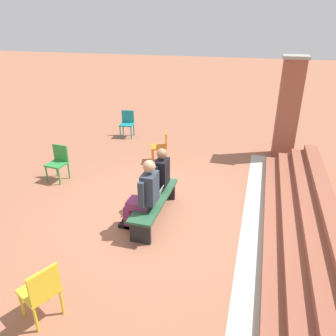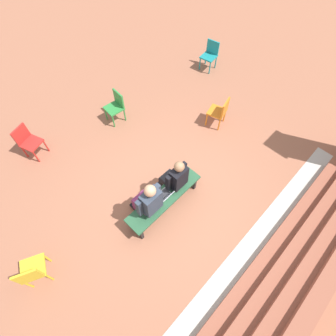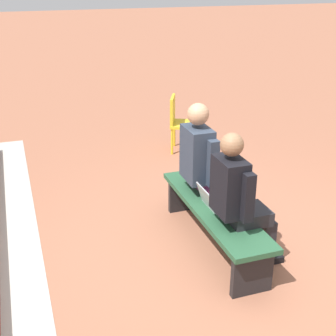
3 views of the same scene
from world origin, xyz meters
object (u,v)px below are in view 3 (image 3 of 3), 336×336
(bench, at_px, (214,214))
(person_student, at_px, (239,197))
(person_adult, at_px, (207,164))
(plastic_chair_far_right, at_px, (180,120))
(laptop, at_px, (214,202))

(bench, xyz_separation_m, person_student, (-0.37, -0.07, 0.35))
(person_student, height_order, person_adult, person_adult)
(person_adult, relative_size, plastic_chair_far_right, 1.65)
(bench, distance_m, person_student, 0.52)
(person_adult, xyz_separation_m, laptop, (-0.38, 0.08, -0.23))
(person_adult, height_order, plastic_chair_far_right, person_adult)
(person_student, distance_m, plastic_chair_far_right, 3.06)
(person_student, bearing_deg, person_adult, -0.29)
(laptop, height_order, plastic_chair_far_right, plastic_chair_far_right)
(person_adult, xyz_separation_m, plastic_chair_far_right, (2.25, -0.55, -0.25))
(person_student, height_order, plastic_chair_far_right, person_student)
(plastic_chair_far_right, bearing_deg, bench, 166.73)
(plastic_chair_far_right, bearing_deg, person_adult, 166.30)
(person_adult, bearing_deg, person_student, 179.71)
(laptop, bearing_deg, person_adult, -12.08)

